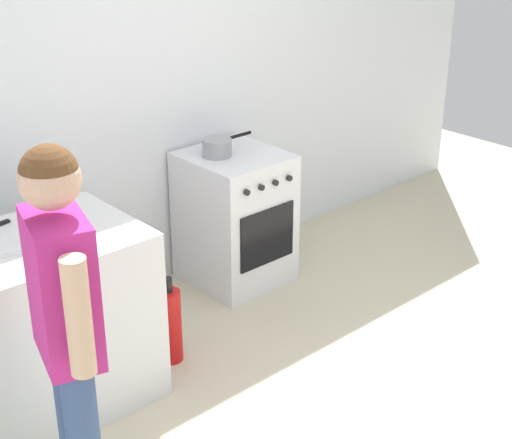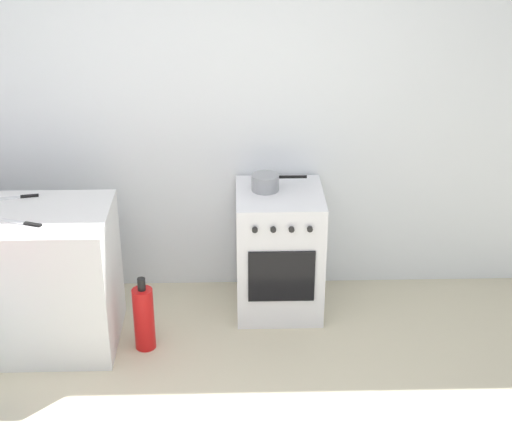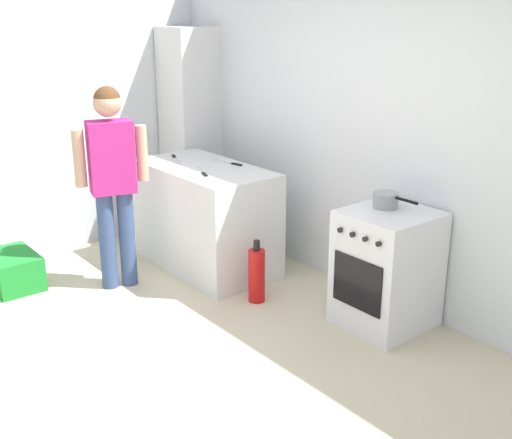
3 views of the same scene
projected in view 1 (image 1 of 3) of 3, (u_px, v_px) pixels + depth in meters
The scene contains 8 objects.
ground_plane at pixel (390, 413), 3.85m from camera, with size 8.00×8.00×0.00m, color beige.
back_wall at pixel (147, 80), 4.64m from camera, with size 6.00×0.10×2.60m, color silver.
counter_unit at pixel (11, 337), 3.66m from camera, with size 1.30×0.70×0.90m, color silver.
oven_left at pixel (235, 218), 4.96m from camera, with size 0.57×0.62×0.85m.
pot at pixel (217, 147), 4.74m from camera, with size 0.36×0.18×0.11m.
knife_carving at pixel (42, 249), 3.47m from camera, with size 0.32×0.14×0.01m.
person at pixel (65, 316), 2.84m from camera, with size 0.29×0.55×1.62m.
fire_extinguisher at pixel (170, 325), 4.19m from camera, with size 0.13×0.13×0.50m.
Camera 1 is at (-2.58, -1.88, 2.45)m, focal length 55.00 mm.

